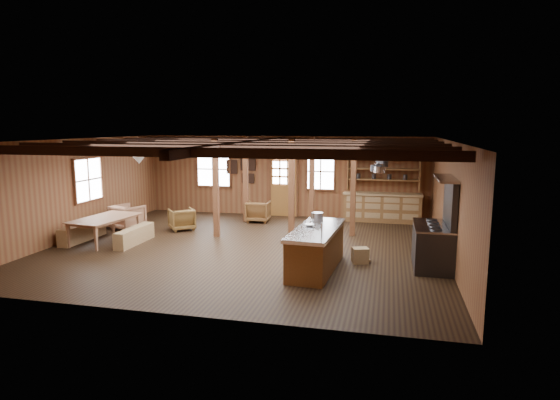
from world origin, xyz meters
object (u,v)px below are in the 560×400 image
at_px(kitchen_island, 316,249).
at_px(armchair_c, 128,217).
at_px(armchair_b, 258,211).
at_px(commercial_range, 435,239).
at_px(armchair_a, 182,219).
at_px(dining_table, 106,230).

relative_size(kitchen_island, armchair_c, 3.05).
bearing_deg(armchair_b, commercial_range, 139.22).
relative_size(commercial_range, armchair_b, 2.71).
relative_size(commercial_range, armchair_c, 2.44).
xyz_separation_m(kitchen_island, armchair_c, (-6.28, 2.74, -0.10)).
bearing_deg(kitchen_island, armchair_b, 123.34).
height_order(kitchen_island, armchair_c, kitchen_island).
relative_size(armchair_a, armchair_b, 0.96).
distance_m(kitchen_island, commercial_range, 2.69).
bearing_deg(armchair_b, armchair_c, 25.58).
xyz_separation_m(kitchen_island, dining_table, (-5.98, 1.16, -0.14)).
height_order(commercial_range, armchair_a, commercial_range).
relative_size(kitchen_island, dining_table, 1.32).
bearing_deg(armchair_b, dining_table, 43.78).
height_order(kitchen_island, armchair_b, kitchen_island).
bearing_deg(armchair_a, armchair_c, -29.14).
bearing_deg(kitchen_island, armchair_a, 150.70).
height_order(commercial_range, armchair_b, commercial_range).
height_order(dining_table, armchair_a, dining_table).
relative_size(dining_table, armchair_a, 2.68).
xyz_separation_m(kitchen_island, armchair_a, (-4.61, 3.03, -0.15)).
distance_m(armchair_a, armchair_c, 1.69).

